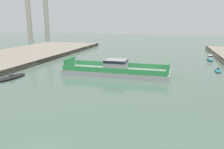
{
  "coord_description": "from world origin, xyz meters",
  "views": [
    {
      "loc": [
        10.59,
        -14.56,
        11.68
      ],
      "look_at": [
        0.0,
        24.54,
        2.0
      ],
      "focal_mm": 35.63,
      "sensor_mm": 36.0,
      "label": 1
    }
  ],
  "objects_px": {
    "chain_ferry": "(116,70)",
    "moored_boat_near_right": "(218,70)",
    "smokestack_distant_a": "(46,15)",
    "moored_boat_mid_left": "(210,58)",
    "smokestack_distant_b": "(29,15)",
    "moored_boat_near_left": "(12,77)"
  },
  "relations": [
    {
      "from": "moored_boat_near_left",
      "to": "moored_boat_near_right",
      "type": "height_order",
      "value": "moored_boat_near_left"
    },
    {
      "from": "smokestack_distant_b",
      "to": "chain_ferry",
      "type": "bearing_deg",
      "value": -44.31
    },
    {
      "from": "moored_boat_mid_left",
      "to": "smokestack_distant_b",
      "type": "bearing_deg",
      "value": 156.17
    },
    {
      "from": "chain_ferry",
      "to": "moored_boat_near_left",
      "type": "distance_m",
      "value": 22.33
    },
    {
      "from": "moored_boat_near_right",
      "to": "smokestack_distant_b",
      "type": "xyz_separation_m",
      "value": [
        -91.15,
        56.63,
        14.88
      ]
    },
    {
      "from": "smokestack_distant_a",
      "to": "smokestack_distant_b",
      "type": "xyz_separation_m",
      "value": [
        -1.37,
        -16.37,
        -0.51
      ]
    },
    {
      "from": "moored_boat_near_left",
      "to": "moored_boat_near_right",
      "type": "bearing_deg",
      "value": 23.69
    },
    {
      "from": "moored_boat_near_right",
      "to": "moored_boat_mid_left",
      "type": "xyz_separation_m",
      "value": [
        0.47,
        16.17,
        0.39
      ]
    },
    {
      "from": "moored_boat_mid_left",
      "to": "smokestack_distant_b",
      "type": "xyz_separation_m",
      "value": [
        -91.62,
        40.47,
        14.49
      ]
    },
    {
      "from": "chain_ferry",
      "to": "moored_boat_near_right",
      "type": "height_order",
      "value": "chain_ferry"
    },
    {
      "from": "chain_ferry",
      "to": "smokestack_distant_b",
      "type": "relative_size",
      "value": 0.84
    },
    {
      "from": "moored_boat_near_left",
      "to": "smokestack_distant_b",
      "type": "relative_size",
      "value": 0.28
    },
    {
      "from": "moored_boat_near_right",
      "to": "smokestack_distant_a",
      "type": "distance_m",
      "value": 116.73
    },
    {
      "from": "moored_boat_mid_left",
      "to": "smokestack_distant_a",
      "type": "height_order",
      "value": "smokestack_distant_a"
    },
    {
      "from": "moored_boat_near_left",
      "to": "moored_boat_near_right",
      "type": "xyz_separation_m",
      "value": [
        43.33,
        19.02,
        -0.07
      ]
    },
    {
      "from": "smokestack_distant_a",
      "to": "moored_boat_near_right",
      "type": "bearing_deg",
      "value": -39.12
    },
    {
      "from": "chain_ferry",
      "to": "moored_boat_near_left",
      "type": "xyz_separation_m",
      "value": [
        -20.4,
        -9.07,
        -0.77
      ]
    },
    {
      "from": "moored_boat_mid_left",
      "to": "smokestack_distant_a",
      "type": "bearing_deg",
      "value": 147.8
    },
    {
      "from": "moored_boat_near_right",
      "to": "chain_ferry",
      "type": "bearing_deg",
      "value": -156.55
    },
    {
      "from": "moored_boat_near_left",
      "to": "smokestack_distant_a",
      "type": "distance_m",
      "value": 104.21
    },
    {
      "from": "chain_ferry",
      "to": "moored_boat_near_right",
      "type": "relative_size",
      "value": 4.43
    },
    {
      "from": "chain_ferry",
      "to": "moored_boat_near_right",
      "type": "bearing_deg",
      "value": 23.45
    }
  ]
}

